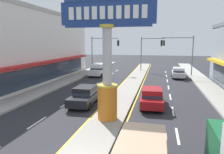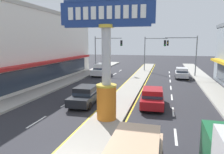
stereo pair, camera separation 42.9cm
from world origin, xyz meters
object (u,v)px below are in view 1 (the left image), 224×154
suv_mid_left_lane (98,70)px  sedan_kerb_right (178,73)px  district_sign (107,64)px  storefront_left (20,47)px  traffic_light_median_far (150,48)px  sedan_near_right_lane (152,97)px  traffic_light_right_side (181,49)px  sedan_far_left_oncoming (85,95)px  traffic_light_left_side (102,48)px

suv_mid_left_lane → sedan_kerb_right: suv_mid_left_lane is taller
district_sign → storefront_left: 18.16m
storefront_left → traffic_light_median_far: storefront_left is taller
sedan_near_right_lane → sedan_kerb_right: 15.56m
sedan_near_right_lane → sedan_kerb_right: size_ratio=1.00×
traffic_light_right_side → sedan_kerb_right: size_ratio=1.42×
suv_mid_left_lane → sedan_kerb_right: 12.17m
sedan_kerb_right → suv_mid_left_lane: bearing=-176.3°
district_sign → suv_mid_left_lane: size_ratio=1.67×
traffic_light_right_side → suv_mid_left_lane: traffic_light_right_side is taller
district_sign → sedan_far_left_oncoming: (-2.78, 3.22, -3.03)m
traffic_light_left_side → sedan_kerb_right: traffic_light_left_side is taller
traffic_light_left_side → suv_mid_left_lane: bearing=-84.9°
traffic_light_left_side → suv_mid_left_lane: 4.58m
traffic_light_right_side → sedan_far_left_oncoming: 19.95m
traffic_light_median_far → sedan_far_left_oncoming: size_ratio=1.42×
sedan_near_right_lane → sedan_far_left_oncoming: bearing=-172.8°
district_sign → storefront_left: (-14.39, 11.05, 0.80)m
traffic_light_right_side → sedan_near_right_lane: bearing=-102.1°
traffic_light_median_far → district_sign: bearing=-93.3°
storefront_left → traffic_light_right_side: size_ratio=4.26×
sedan_kerb_right → sedan_near_right_lane: bearing=-102.2°
district_sign → traffic_light_left_side: district_sign is taller
traffic_light_median_far → sedan_far_left_oncoming: (-4.26, -22.15, -3.41)m
sedan_near_right_lane → sedan_far_left_oncoming: same height
sedan_near_right_lane → sedan_far_left_oncoming: (-5.55, -0.71, 0.00)m
storefront_left → traffic_light_left_side: storefront_left is taller
district_sign → traffic_light_right_side: bearing=72.9°
district_sign → sedan_kerb_right: district_sign is taller
sedan_kerb_right → storefront_left: bearing=-158.4°
district_sign → traffic_light_median_far: bearing=86.7°
sedan_far_left_oncoming → traffic_light_left_side: bearing=101.1°
suv_mid_left_lane → sedan_kerb_right: bearing=3.7°
traffic_light_left_side → sedan_near_right_lane: traffic_light_left_side is taller
suv_mid_left_lane → district_sign: bearing=-71.7°
district_sign → traffic_light_right_side: 21.57m
district_sign → sedan_kerb_right: bearing=72.4°
sedan_near_right_lane → suv_mid_left_lane: suv_mid_left_lane is taller
traffic_light_left_side → sedan_kerb_right: size_ratio=1.42×
traffic_light_right_side → sedan_kerb_right: bearing=-101.0°
suv_mid_left_lane → traffic_light_right_side: bearing=10.3°
storefront_left → suv_mid_left_lane: size_ratio=5.69×
suv_mid_left_lane → sedan_far_left_oncoming: suv_mid_left_lane is taller
storefront_left → traffic_light_median_far: size_ratio=4.26×
storefront_left → sedan_near_right_lane: (17.16, -7.13, -3.83)m
storefront_left → suv_mid_left_lane: 11.64m
district_sign → traffic_light_median_far: 25.41m
traffic_light_left_side → traffic_light_right_side: 12.75m
district_sign → suv_mid_left_lane: district_sign is taller
district_sign → sedan_kerb_right: (6.07, 19.14, -3.03)m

